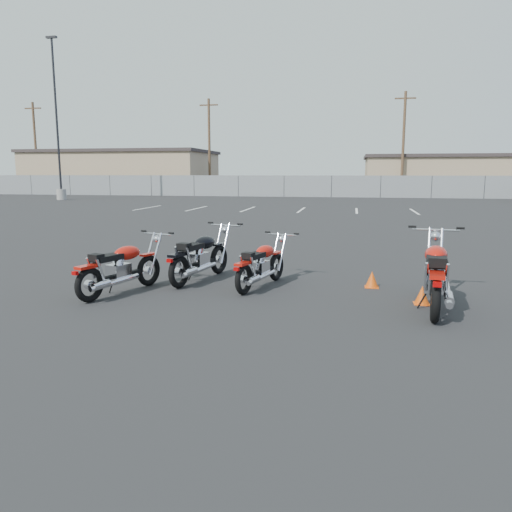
% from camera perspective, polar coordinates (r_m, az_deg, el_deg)
% --- Properties ---
extents(ground, '(120.00, 120.00, 0.00)m').
position_cam_1_polar(ground, '(7.97, -2.24, -5.27)').
color(ground, black).
rests_on(ground, ground).
extents(motorcycle_front_red, '(1.06, 1.96, 0.97)m').
position_cam_1_polar(motorcycle_front_red, '(8.73, -15.21, -1.32)').
color(motorcycle_front_red, black).
rests_on(motorcycle_front_red, ground).
extents(motorcycle_second_black, '(0.96, 2.08, 1.02)m').
position_cam_1_polar(motorcycle_second_black, '(9.49, -6.38, -0.06)').
color(motorcycle_second_black, black).
rests_on(motorcycle_second_black, ground).
extents(motorcycle_third_red, '(0.91, 1.83, 0.90)m').
position_cam_1_polar(motorcycle_third_red, '(8.89, 0.60, -0.99)').
color(motorcycle_third_red, black).
rests_on(motorcycle_third_red, ground).
extents(motorcycle_rear_red, '(0.90, 2.32, 1.14)m').
position_cam_1_polar(motorcycle_rear_red, '(7.97, 19.88, -2.02)').
color(motorcycle_rear_red, black).
rests_on(motorcycle_rear_red, ground).
extents(training_cone_near, '(0.25, 0.25, 0.29)m').
position_cam_1_polar(training_cone_near, '(9.18, 13.11, -2.61)').
color(training_cone_near, '#E04E0B').
rests_on(training_cone_near, ground).
extents(training_cone_far, '(0.24, 0.24, 0.29)m').
position_cam_1_polar(training_cone_far, '(8.23, 18.45, -4.25)').
color(training_cone_far, '#E04E0B').
rests_on(training_cone_far, ground).
extents(light_pole_west, '(0.80, 0.70, 11.77)m').
position_cam_1_polar(light_pole_west, '(40.88, -21.58, 10.47)').
color(light_pole_west, gray).
rests_on(light_pole_west, ground).
extents(chainlink_fence, '(80.06, 0.06, 1.80)m').
position_cam_1_polar(chainlink_fence, '(42.56, 8.62, 7.87)').
color(chainlink_fence, slate).
rests_on(chainlink_fence, ground).
extents(tan_building_west, '(18.40, 10.40, 4.30)m').
position_cam_1_polar(tan_building_west, '(54.91, -14.92, 9.32)').
color(tan_building_west, tan).
rests_on(tan_building_west, ground).
extents(tan_building_east, '(14.40, 9.40, 3.70)m').
position_cam_1_polar(tan_building_east, '(52.16, 20.25, 8.74)').
color(tan_building_east, tan).
rests_on(tan_building_east, ground).
extents(utility_pole_a, '(1.80, 0.24, 9.00)m').
position_cam_1_polar(utility_pole_a, '(56.38, -23.89, 11.41)').
color(utility_pole_a, '#4A3322').
rests_on(utility_pole_a, ground).
extents(utility_pole_b, '(1.80, 0.24, 9.00)m').
position_cam_1_polar(utility_pole_b, '(49.53, -5.36, 12.54)').
color(utility_pole_b, '#4A3322').
rests_on(utility_pole_b, ground).
extents(utility_pole_c, '(1.80, 0.24, 9.00)m').
position_cam_1_polar(utility_pole_c, '(46.77, 16.49, 12.38)').
color(utility_pole_c, '#4A3322').
rests_on(utility_pole_c, ground).
extents(parking_line_stripes, '(15.12, 4.00, 0.01)m').
position_cam_1_polar(parking_line_stripes, '(27.91, 2.11, 5.33)').
color(parking_line_stripes, silver).
rests_on(parking_line_stripes, ground).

